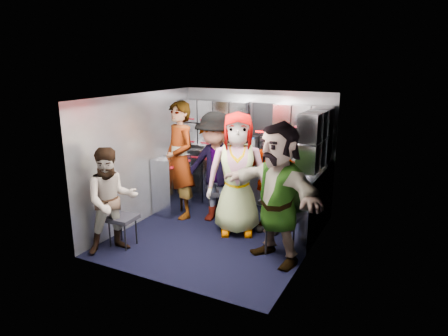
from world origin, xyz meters
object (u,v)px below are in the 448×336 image
at_px(attendant_arc_c, 237,174).
at_px(attendant_arc_e, 277,193).
at_px(jump_seat_mid_left, 221,194).
at_px(attendant_arc_b, 215,168).
at_px(jump_seat_mid_right, 273,203).
at_px(attendant_arc_d, 270,180).
at_px(jump_seat_near_left, 122,219).
at_px(attendant_arc_a, 112,201).
at_px(jump_seat_center, 242,205).
at_px(attendant_standing, 180,160).
at_px(jump_seat_near_right, 281,224).

xyz_separation_m(attendant_arc_c, attendant_arc_e, (0.84, -0.57, -0.00)).
distance_m(jump_seat_mid_left, attendant_arc_b, 0.53).
relative_size(jump_seat_mid_right, attendant_arc_d, 0.27).
bearing_deg(attendant_arc_e, jump_seat_near_left, -137.05).
xyz_separation_m(jump_seat_mid_left, attendant_arc_c, (0.52, -0.44, 0.53)).
height_order(jump_seat_near_left, attendant_arc_a, attendant_arc_a).
bearing_deg(jump_seat_mid_left, jump_seat_near_left, -114.84).
height_order(jump_seat_center, attendant_standing, attendant_standing).
xyz_separation_m(attendant_arc_c, attendant_arc_d, (0.41, 0.29, -0.12)).
relative_size(jump_seat_near_right, attendant_arc_e, 0.26).
bearing_deg(attendant_arc_e, attendant_arc_b, 175.36).
xyz_separation_m(jump_seat_mid_right, jump_seat_near_right, (0.42, -0.86, 0.05)).
distance_m(jump_seat_near_left, jump_seat_mid_right, 2.34).
bearing_deg(attendant_standing, attendant_arc_c, 20.22).
relative_size(attendant_arc_a, attendant_arc_c, 0.79).
bearing_deg(attendant_standing, jump_seat_mid_right, 39.71).
distance_m(jump_seat_center, attendant_arc_c, 0.58).
bearing_deg(jump_seat_near_left, attendant_arc_c, 42.79).
relative_size(jump_seat_center, jump_seat_mid_right, 1.00).
distance_m(jump_seat_mid_right, attendant_arc_e, 1.25).
height_order(jump_seat_mid_left, jump_seat_mid_right, jump_seat_mid_left).
height_order(jump_seat_mid_left, attendant_arc_d, attendant_arc_d).
relative_size(jump_seat_mid_left, jump_seat_mid_right, 1.11).
xyz_separation_m(jump_seat_mid_right, attendant_arc_b, (-0.93, -0.21, 0.52)).
xyz_separation_m(jump_seat_near_right, attendant_arc_e, (-0.00, -0.18, 0.50)).
bearing_deg(attendant_arc_c, jump_seat_mid_right, 24.12).
relative_size(jump_seat_mid_left, attendant_arc_d, 0.30).
distance_m(jump_seat_near_left, attendant_standing, 1.47).
bearing_deg(jump_seat_mid_right, attendant_arc_d, -90.00).
xyz_separation_m(jump_seat_near_left, attendant_arc_c, (1.26, 1.17, 0.54)).
height_order(jump_seat_mid_right, attendant_arc_b, attendant_arc_b).
bearing_deg(attendant_arc_d, attendant_arc_c, -145.19).
relative_size(attendant_arc_d, attendant_arc_e, 0.88).
height_order(attendant_arc_c, attendant_arc_d, attendant_arc_c).
relative_size(jump_seat_mid_left, jump_seat_center, 1.11).
distance_m(attendant_arc_a, attendant_arc_b, 1.79).
relative_size(jump_seat_near_left, attendant_arc_a, 0.30).
distance_m(jump_seat_mid_left, attendant_arc_d, 1.03).
bearing_deg(attendant_arc_a, jump_seat_center, -0.95).
height_order(attendant_arc_a, attendant_arc_b, attendant_arc_b).
height_order(jump_seat_center, jump_seat_mid_right, jump_seat_mid_right).
bearing_deg(attendant_arc_a, attendant_standing, 34.27).
bearing_deg(jump_seat_mid_right, jump_seat_mid_left, -178.39).
relative_size(jump_seat_mid_right, attendant_arc_c, 0.23).
relative_size(jump_seat_near_left, attendant_arc_e, 0.24).
height_order(jump_seat_near_right, attendant_arc_e, attendant_arc_e).
relative_size(attendant_arc_c, attendant_arc_d, 1.14).
bearing_deg(jump_seat_near_right, attendant_arc_c, 155.07).
distance_m(jump_seat_near_right, attendant_arc_c, 1.05).
distance_m(jump_seat_mid_right, attendant_arc_d, 0.47).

